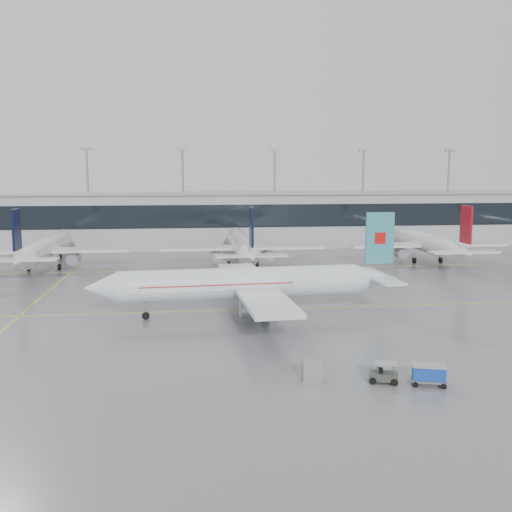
{
  "coord_description": "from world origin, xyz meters",
  "views": [
    {
      "loc": [
        -9.41,
        -69.3,
        17.23
      ],
      "look_at": [
        0.0,
        12.0,
        5.0
      ],
      "focal_mm": 40.0,
      "sensor_mm": 36.0,
      "label": 1
    }
  ],
  "objects": [
    {
      "name": "baggage_cart",
      "position": [
        9.61,
        -26.97,
        0.99
      ],
      "size": [
        3.05,
        2.23,
        1.69
      ],
      "rotation": [
        0.0,
        0.0,
        -0.29
      ],
      "color": "gray",
      "rests_on": "ground"
    },
    {
      "name": "taxi_line_north",
      "position": [
        0.0,
        30.0,
        0.01
      ],
      "size": [
        120.0,
        0.25,
        0.01
      ],
      "primitive_type": "cube",
      "color": "gold",
      "rests_on": "ground"
    },
    {
      "name": "gse_unit",
      "position": [
        0.43,
        -24.76,
        0.78
      ],
      "size": [
        1.68,
        1.58,
        1.57
      ],
      "primitive_type": "cube",
      "rotation": [
        0.0,
        0.0,
        -0.08
      ],
      "color": "gray",
      "rests_on": "ground"
    },
    {
      "name": "parked_jet_d",
      "position": [
        35.0,
        33.69,
        3.71
      ],
      "size": [
        29.64,
        36.96,
        11.72
      ],
      "rotation": [
        0.0,
        0.0,
        1.57
      ],
      "color": "silver",
      "rests_on": "ground"
    },
    {
      "name": "baggage_tug",
      "position": [
        6.16,
        -25.94,
        0.59
      ],
      "size": [
        3.52,
        2.03,
        1.67
      ],
      "rotation": [
        0.0,
        0.0,
        -0.29
      ],
      "color": "#383D34",
      "rests_on": "ground"
    },
    {
      "name": "taxi_line_cross",
      "position": [
        -30.0,
        15.0,
        0.01
      ],
      "size": [
        0.25,
        60.0,
        0.01
      ],
      "primitive_type": "cube",
      "color": "gold",
      "rests_on": "ground"
    },
    {
      "name": "air_canada_jet",
      "position": [
        -2.29,
        -2.54,
        3.89
      ],
      "size": [
        38.24,
        31.11,
        12.2
      ],
      "rotation": [
        0.0,
        0.0,
        3.2
      ],
      "color": "silver",
      "rests_on": "ground"
    },
    {
      "name": "terminal_roof",
      "position": [
        0.0,
        62.0,
        12.2
      ],
      "size": [
        182.0,
        16.0,
        0.4
      ],
      "primitive_type": "cube",
      "color": "gray",
      "rests_on": "ground"
    },
    {
      "name": "parked_jet_c",
      "position": [
        -0.0,
        33.69,
        3.71
      ],
      "size": [
        29.64,
        36.96,
        11.72
      ],
      "rotation": [
        0.0,
        0.0,
        1.57
      ],
      "color": "silver",
      "rests_on": "ground"
    },
    {
      "name": "taxi_line_main",
      "position": [
        0.0,
        0.0,
        0.01
      ],
      "size": [
        120.0,
        0.25,
        0.01
      ],
      "primitive_type": "cube",
      "color": "gold",
      "rests_on": "ground"
    },
    {
      "name": "ground",
      "position": [
        0.0,
        0.0,
        0.0
      ],
      "size": [
        320.0,
        320.0,
        0.0
      ],
      "primitive_type": "plane",
      "color": "slate",
      "rests_on": "ground"
    },
    {
      "name": "parked_jet_b",
      "position": [
        -35.0,
        33.69,
        3.71
      ],
      "size": [
        29.64,
        36.96,
        11.72
      ],
      "rotation": [
        0.0,
        0.0,
        1.57
      ],
      "color": "silver",
      "rests_on": "ground"
    },
    {
      "name": "light_masts",
      "position": [
        0.0,
        68.0,
        13.34
      ],
      "size": [
        156.4,
        1.0,
        22.6
      ],
      "color": "gray",
      "rests_on": "ground"
    },
    {
      "name": "terminal",
      "position": [
        0.0,
        62.0,
        6.0
      ],
      "size": [
        180.0,
        15.0,
        12.0
      ],
      "primitive_type": "cube",
      "color": "#A0A0A4",
      "rests_on": "ground"
    },
    {
      "name": "terminal_glass",
      "position": [
        0.0,
        54.45,
        7.5
      ],
      "size": [
        180.0,
        0.2,
        5.0
      ],
      "primitive_type": "cube",
      "color": "black",
      "rests_on": "ground"
    }
  ]
}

